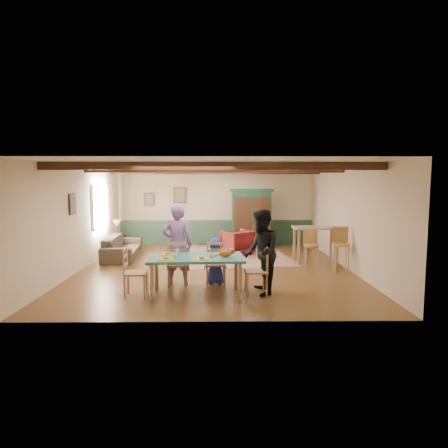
{
  "coord_description": "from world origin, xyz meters",
  "views": [
    {
      "loc": [
        0.11,
        -10.38,
        2.31
      ],
      "look_at": [
        0.24,
        0.36,
        1.15
      ],
      "focal_mm": 32.0,
      "sensor_mm": 36.0,
      "label": 1
    }
  ],
  "objects_px": {
    "table_lamp": "(117,228)",
    "dining_chair_end_right": "(256,270)",
    "armoire": "(251,219)",
    "bar_stool_right": "(341,250)",
    "cat": "(225,253)",
    "bar_stool_left": "(311,251)",
    "dining_chair_far_left": "(177,263)",
    "counter_table": "(315,245)",
    "end_table": "(117,244)",
    "dining_chair_end_left": "(136,272)",
    "dining_chair_far_right": "(216,263)",
    "person_man": "(177,245)",
    "person_woman": "(261,252)",
    "person_child": "(215,261)",
    "sofa": "(122,247)",
    "armchair": "(238,242)",
    "dining_table": "(196,276)"
  },
  "relations": [
    {
      "from": "table_lamp",
      "to": "dining_chair_end_right",
      "type": "bearing_deg",
      "value": -50.52
    },
    {
      "from": "armoire",
      "to": "bar_stool_right",
      "type": "distance_m",
      "value": 4.26
    },
    {
      "from": "cat",
      "to": "bar_stool_left",
      "type": "distance_m",
      "value": 3.18
    },
    {
      "from": "dining_chair_far_left",
      "to": "counter_table",
      "type": "relative_size",
      "value": 0.81
    },
    {
      "from": "dining_chair_far_left",
      "to": "table_lamp",
      "type": "distance_m",
      "value": 4.93
    },
    {
      "from": "cat",
      "to": "end_table",
      "type": "height_order",
      "value": "cat"
    },
    {
      "from": "dining_chair_end_left",
      "to": "dining_chair_far_right",
      "type": "bearing_deg",
      "value": -65.08
    },
    {
      "from": "person_man",
      "to": "person_woman",
      "type": "distance_m",
      "value": 1.94
    },
    {
      "from": "dining_chair_far_right",
      "to": "person_child",
      "type": "distance_m",
      "value": 0.09
    },
    {
      "from": "cat",
      "to": "sofa",
      "type": "xyz_separation_m",
      "value": [
        -3.05,
        4.07,
        -0.56
      ]
    },
    {
      "from": "counter_table",
      "to": "cat",
      "type": "bearing_deg",
      "value": -128.48
    },
    {
      "from": "dining_chair_far_right",
      "to": "sofa",
      "type": "distance_m",
      "value": 4.3
    },
    {
      "from": "dining_chair_far_right",
      "to": "bar_stool_right",
      "type": "distance_m",
      "value": 3.38
    },
    {
      "from": "dining_chair_end_right",
      "to": "dining_chair_far_right",
      "type": "bearing_deg",
      "value": -133.83
    },
    {
      "from": "armchair",
      "to": "end_table",
      "type": "relative_size",
      "value": 1.54
    },
    {
      "from": "dining_chair_far_right",
      "to": "dining_chair_end_right",
      "type": "xyz_separation_m",
      "value": [
        0.83,
        -0.72,
        0.0
      ]
    },
    {
      "from": "cat",
      "to": "dining_chair_end_right",
      "type": "bearing_deg",
      "value": 9.46
    },
    {
      "from": "dining_chair_far_right",
      "to": "person_child",
      "type": "height_order",
      "value": "person_child"
    },
    {
      "from": "person_woman",
      "to": "person_child",
      "type": "xyz_separation_m",
      "value": [
        -0.94,
        0.8,
        -0.34
      ]
    },
    {
      "from": "person_child",
      "to": "dining_chair_end_right",
      "type": "bearing_deg",
      "value": 133.15
    },
    {
      "from": "counter_table",
      "to": "bar_stool_right",
      "type": "height_order",
      "value": "bar_stool_right"
    },
    {
      "from": "dining_chair_end_left",
      "to": "sofa",
      "type": "xyz_separation_m",
      "value": [
        -1.26,
        4.06,
        -0.17
      ]
    },
    {
      "from": "person_child",
      "to": "cat",
      "type": "relative_size",
      "value": 2.79
    },
    {
      "from": "person_woman",
      "to": "sofa",
      "type": "relative_size",
      "value": 0.77
    },
    {
      "from": "dining_chair_far_right",
      "to": "dining_chair_end_left",
      "type": "relative_size",
      "value": 1.0
    },
    {
      "from": "sofa",
      "to": "dining_chair_far_right",
      "type": "bearing_deg",
      "value": -142.07
    },
    {
      "from": "table_lamp",
      "to": "bar_stool_right",
      "type": "bearing_deg",
      "value": -25.45
    },
    {
      "from": "sofa",
      "to": "counter_table",
      "type": "distance_m",
      "value": 5.71
    },
    {
      "from": "armoire",
      "to": "armchair",
      "type": "xyz_separation_m",
      "value": [
        -0.52,
        -1.18,
        -0.64
      ]
    },
    {
      "from": "end_table",
      "to": "bar_stool_right",
      "type": "bearing_deg",
      "value": -25.45
    },
    {
      "from": "sofa",
      "to": "armoire",
      "type": "bearing_deg",
      "value": -70.56
    },
    {
      "from": "end_table",
      "to": "dining_chair_end_left",
      "type": "bearing_deg",
      "value": -71.92
    },
    {
      "from": "person_woman",
      "to": "armchair",
      "type": "distance_m",
      "value": 4.5
    },
    {
      "from": "dining_chair_far_right",
      "to": "sofa",
      "type": "height_order",
      "value": "dining_chair_far_right"
    },
    {
      "from": "armoire",
      "to": "bar_stool_left",
      "type": "height_order",
      "value": "armoire"
    },
    {
      "from": "sofa",
      "to": "bar_stool_left",
      "type": "bearing_deg",
      "value": -112.84
    },
    {
      "from": "person_man",
      "to": "table_lamp",
      "type": "height_order",
      "value": "person_man"
    },
    {
      "from": "dining_chair_far_right",
      "to": "armoire",
      "type": "bearing_deg",
      "value": -106.49
    },
    {
      "from": "dining_chair_end_left",
      "to": "bar_stool_right",
      "type": "height_order",
      "value": "bar_stool_right"
    },
    {
      "from": "table_lamp",
      "to": "end_table",
      "type": "bearing_deg",
      "value": 0.0
    },
    {
      "from": "dining_chair_far_left",
      "to": "person_woman",
      "type": "relative_size",
      "value": 0.58
    },
    {
      "from": "dining_chair_end_right",
      "to": "counter_table",
      "type": "bearing_deg",
      "value": 144.83
    },
    {
      "from": "dining_chair_far_left",
      "to": "armoire",
      "type": "bearing_deg",
      "value": -115.16
    },
    {
      "from": "person_child",
      "to": "dining_chair_far_left",
      "type": "bearing_deg",
      "value": 5.71
    },
    {
      "from": "cat",
      "to": "sofa",
      "type": "height_order",
      "value": "cat"
    },
    {
      "from": "dining_table",
      "to": "bar_stool_right",
      "type": "xyz_separation_m",
      "value": [
        3.54,
        1.97,
        0.18
      ]
    },
    {
      "from": "dining_chair_end_right",
      "to": "person_man",
      "type": "height_order",
      "value": "person_man"
    },
    {
      "from": "person_man",
      "to": "counter_table",
      "type": "height_order",
      "value": "person_man"
    },
    {
      "from": "dining_chair_end_left",
      "to": "table_lamp",
      "type": "relative_size",
      "value": 2.01
    },
    {
      "from": "dining_chair_end_left",
      "to": "table_lamp",
      "type": "height_order",
      "value": "table_lamp"
    }
  ]
}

